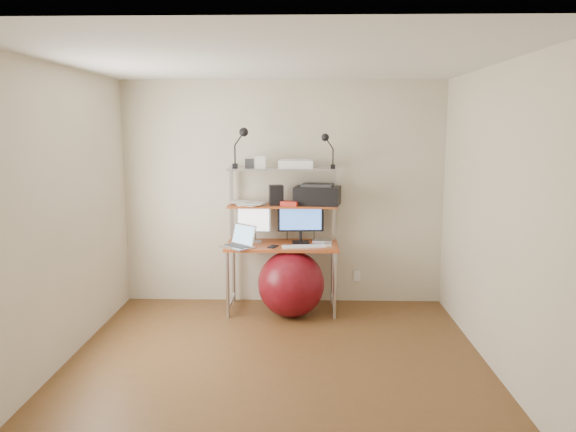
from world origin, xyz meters
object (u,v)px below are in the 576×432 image
Objects in this scene: monitor_black at (301,220)px; exercise_ball at (291,284)px; printer at (317,195)px; monitor_silver at (254,222)px; laptop at (240,242)px.

exercise_ball is at bearing -112.71° from monitor_black.
monitor_black is at bearing -150.43° from printer.
printer is (0.69, 0.05, 0.30)m from monitor_silver.
monitor_black is (0.51, -0.01, 0.03)m from monitor_silver.
laptop reaches higher than exercise_ball.
monitor_black is 1.16× the size of laptop.
monitor_silver is 0.97× the size of laptop.
monitor_black is 0.71× the size of exercise_ball.
monitor_black is 0.94× the size of printer.
printer reaches higher than exercise_ball.
exercise_ball is at bearing -119.23° from printer.
monitor_silver is 0.33m from laptop.
printer reaches higher than laptop.
monitor_silver is at bearing -165.80° from printer.
monitor_black is at bearing 64.35° from laptop.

